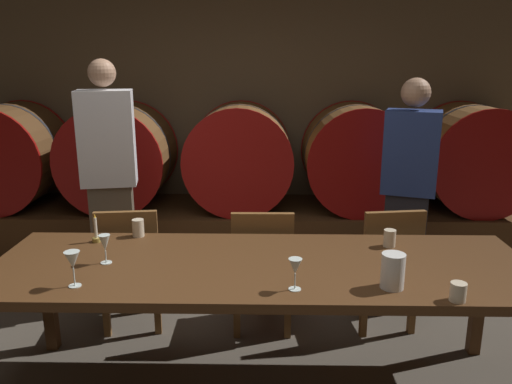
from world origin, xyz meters
The scene contains 21 objects.
back_wall centered at (0.00, 2.91, 1.27)m, with size 6.26×0.24×2.54m, color brown.
barrel_shelf centered at (0.00, 2.36, 0.23)m, with size 5.64×0.90×0.46m, color #4C2D16.
wine_barrel_far_left centered at (-2.14, 2.36, 0.94)m, with size 0.97×0.80×0.97m.
wine_barrel_left centered at (-1.10, 2.36, 0.94)m, with size 0.97×0.80×0.97m.
wine_barrel_center centered at (0.02, 2.36, 0.94)m, with size 0.97×0.80×0.97m.
wine_barrel_right centered at (1.10, 2.36, 0.94)m, with size 0.97×0.80×0.97m.
wine_barrel_far_right centered at (2.15, 2.36, 0.94)m, with size 0.97×0.80×0.97m.
dining_table centered at (0.24, 0.25, 0.71)m, with size 2.87×0.92×0.77m.
chair_left centered at (-0.64, 0.93, 0.49)m, with size 0.44×0.44×0.88m.
chair_center centered at (0.25, 0.91, 0.49)m, with size 0.40×0.40×0.88m.
chair_right centered at (1.08, 0.96, 0.49)m, with size 0.45×0.45×0.88m.
guest_left centered at (-0.86, 1.29, 0.94)m, with size 0.42×0.31×1.82m.
guest_right centered at (1.31, 1.36, 0.87)m, with size 0.44×0.35×1.70m.
candle_center centered at (-0.74, 0.56, 0.82)m, with size 0.05×0.05×0.17m.
pitcher centered at (0.87, -0.02, 0.86)m, with size 0.11×0.11×0.17m.
wine_glass_left centered at (-0.65, -0.04, 0.90)m, with size 0.07×0.07×0.18m.
wine_glass_center centered at (-0.58, 0.24, 0.88)m, with size 0.06×0.06×0.16m.
wine_glass_right centered at (0.41, -0.05, 0.88)m, with size 0.07×0.07×0.16m.
cup_left centered at (-0.51, 0.66, 0.83)m, with size 0.07×0.07×0.11m, color beige.
cup_center centered at (0.98, 0.52, 0.82)m, with size 0.07×0.07×0.10m, color beige.
cup_right centered at (1.13, -0.16, 0.82)m, with size 0.07×0.07×0.09m, color beige.
Camera 1 is at (0.27, -2.25, 1.84)m, focal length 35.62 mm.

